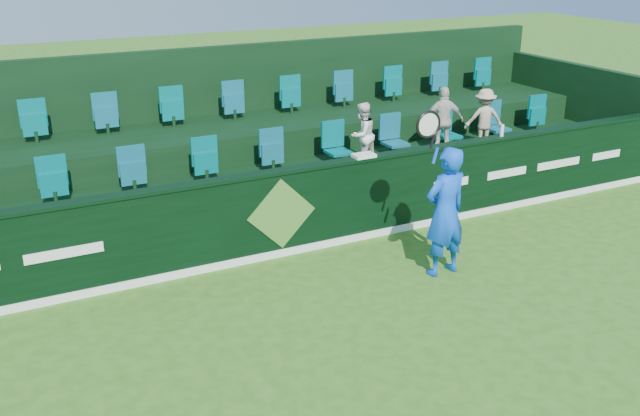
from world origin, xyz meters
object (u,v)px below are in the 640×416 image
spectator_left (362,135)px  towel (364,156)px  tennis_player (445,211)px  drinks_bottle (502,130)px  spectator_middle (444,121)px  spectator_right (484,118)px

spectator_left → towel: size_ratio=3.26×
tennis_player → drinks_bottle: 2.93m
tennis_player → towel: 1.75m
tennis_player → towel: (-0.37, 1.66, 0.42)m
spectator_middle → towel: spectator_middle is taller
spectator_middle → towel: (-2.33, -1.12, -0.04)m
spectator_middle → drinks_bottle: (0.40, -1.12, 0.03)m
spectator_right → towel: bearing=41.6°
tennis_player → spectator_right: 4.04m
spectator_left → spectator_right: size_ratio=1.01×
drinks_bottle → spectator_middle: bearing=109.8°
spectator_left → tennis_player: bearing=62.3°
spectator_middle → spectator_right: bearing=-160.0°
spectator_right → spectator_middle: bearing=22.7°
spectator_middle → towel: bearing=45.7°
tennis_player → spectator_middle: tennis_player is taller
towel → drinks_bottle: 2.73m
drinks_bottle → tennis_player: bearing=-145.0°
spectator_middle → spectator_right: size_ratio=1.11×
spectator_right → drinks_bottle: size_ratio=5.44×
spectator_left → towel: (-0.62, -1.12, 0.01)m
spectator_middle → drinks_bottle: 1.19m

